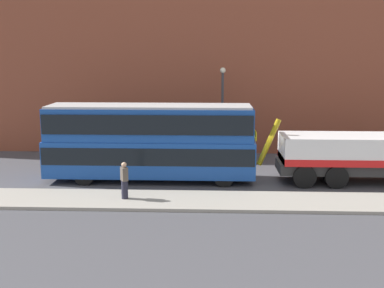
{
  "coord_description": "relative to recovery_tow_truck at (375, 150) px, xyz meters",
  "views": [
    {
      "loc": [
        -2.9,
        -24.73,
        6.74
      ],
      "look_at": [
        -3.91,
        -0.49,
        2.0
      ],
      "focal_mm": 43.86,
      "sensor_mm": 36.0,
      "label": 1
    }
  ],
  "objects": [
    {
      "name": "ground_plane",
      "position": [
        -5.61,
        0.49,
        -1.76
      ],
      "size": [
        120.0,
        120.0,
        0.0
      ],
      "primitive_type": "plane",
      "color": "#424247"
    },
    {
      "name": "near_kerb",
      "position": [
        -5.61,
        -3.71,
        -1.68
      ],
      "size": [
        60.0,
        2.8,
        0.15
      ],
      "primitive_type": "cube",
      "color": "gray",
      "rests_on": "ground_plane"
    },
    {
      "name": "building_facade",
      "position": [
        -5.61,
        7.69,
        6.31
      ],
      "size": [
        60.0,
        1.5,
        16.0
      ],
      "color": "brown",
      "rests_on": "ground_plane"
    },
    {
      "name": "recovery_tow_truck",
      "position": [
        0.0,
        0.0,
        0.0
      ],
      "size": [
        10.14,
        2.66,
        3.67
      ],
      "rotation": [
        0.0,
        0.0,
        0.0
      ],
      "color": "#2D2D2D",
      "rests_on": "ground_plane"
    },
    {
      "name": "double_decker_bus",
      "position": [
        -11.74,
        -0.0,
        0.47
      ],
      "size": [
        11.05,
        2.57,
        4.06
      ],
      "rotation": [
        0.0,
        0.0,
        0.0
      ],
      "color": "#19479E",
      "rests_on": "ground_plane"
    },
    {
      "name": "pedestrian_onlooker",
      "position": [
        -12.46,
        -3.72,
        -0.77
      ],
      "size": [
        0.42,
        0.48,
        1.71
      ],
      "rotation": [
        0.0,
        0.0,
        0.5
      ],
      "color": "#232333",
      "rests_on": "near_kerb"
    },
    {
      "name": "street_lamp",
      "position": [
        -7.82,
        5.5,
        1.71
      ],
      "size": [
        0.36,
        0.36,
        5.83
      ],
      "color": "#38383D",
      "rests_on": "ground_plane"
    }
  ]
}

